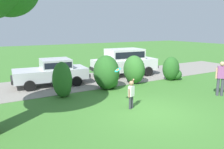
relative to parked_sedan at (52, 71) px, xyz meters
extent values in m
plane|color=#3D752D|center=(2.16, -6.61, -0.85)|extent=(80.00, 80.00, 0.00)
cube|color=gray|center=(2.16, -0.10, -0.84)|extent=(28.00, 4.40, 0.02)
ellipsoid|color=#286023|center=(-0.28, -2.71, 0.04)|extent=(0.95, 0.98, 1.77)
ellipsoid|color=#286023|center=(-0.16, -2.56, -0.54)|extent=(0.69, 0.69, 0.62)
ellipsoid|color=#286023|center=(2.32, -2.46, 0.10)|extent=(1.37, 1.65, 1.90)
ellipsoid|color=#286023|center=(2.63, -2.45, -0.50)|extent=(0.77, 0.77, 0.70)
ellipsoid|color=#33702B|center=(4.44, -2.14, 0.01)|extent=(1.22, 1.47, 1.72)
ellipsoid|color=#33702B|center=(4.57, -1.90, -0.50)|extent=(0.78, 0.78, 0.70)
ellipsoid|color=#286023|center=(7.03, -2.65, -0.08)|extent=(1.11, 1.04, 1.54)
ellipsoid|color=#286023|center=(7.40, -2.75, -0.49)|extent=(0.79, 0.79, 0.71)
cube|color=silver|center=(-0.10, 0.01, -0.17)|extent=(4.35, 2.21, 0.64)
cube|color=silver|center=(0.22, -0.02, 0.43)|extent=(1.82, 1.77, 0.56)
cube|color=black|center=(0.22, -0.02, 0.43)|extent=(1.69, 1.77, 0.34)
cylinder|color=black|center=(-1.48, -0.81, -0.55)|extent=(0.62, 0.27, 0.60)
cylinder|color=black|center=(-1.31, 1.06, -0.55)|extent=(0.62, 0.27, 0.60)
cylinder|color=black|center=(1.11, -1.05, -0.55)|extent=(0.62, 0.27, 0.60)
cylinder|color=black|center=(1.29, 0.83, -0.55)|extent=(0.62, 0.27, 0.60)
cube|color=black|center=(-2.23, 0.20, -0.33)|extent=(0.28, 1.75, 0.20)
cube|color=black|center=(2.03, -0.19, -0.33)|extent=(0.28, 1.75, 0.20)
cube|color=white|center=(5.21, 0.08, -0.05)|extent=(4.62, 2.16, 0.80)
cube|color=white|center=(5.21, 0.08, 0.71)|extent=(2.58, 1.79, 0.72)
cube|color=black|center=(5.21, 0.08, 0.71)|extent=(2.39, 1.80, 0.43)
cylinder|color=black|center=(3.75, -0.76, -0.51)|extent=(0.69, 0.27, 0.68)
cylinder|color=black|center=(3.89, 1.12, -0.51)|extent=(0.69, 0.27, 0.68)
cylinder|color=black|center=(6.54, -0.96, -0.51)|extent=(0.69, 0.27, 0.68)
cylinder|color=black|center=(6.67, 0.92, -0.51)|extent=(0.69, 0.27, 0.68)
cube|color=black|center=(2.93, 0.24, -0.25)|extent=(0.24, 1.75, 0.20)
cube|color=black|center=(7.50, -0.09, -0.25)|extent=(0.24, 1.75, 0.20)
cylinder|color=#383842|center=(1.61, -5.79, -0.57)|extent=(0.10, 0.10, 0.55)
cylinder|color=#383842|center=(1.74, -5.74, -0.57)|extent=(0.10, 0.10, 0.55)
cube|color=white|center=(1.67, -5.77, -0.08)|extent=(0.30, 0.24, 0.44)
sphere|color=#A37556|center=(1.67, -5.77, 0.26)|extent=(0.20, 0.20, 0.20)
cylinder|color=#A37556|center=(1.81, -5.67, 0.24)|extent=(0.15, 0.28, 0.39)
cylinder|color=#A37556|center=(1.53, -5.83, -0.13)|extent=(0.07, 0.07, 0.36)
cylinder|color=#1EB7B2|center=(1.33, -5.25, 0.77)|extent=(0.26, 0.28, 0.19)
cylinder|color=orange|center=(1.33, -5.25, 0.77)|extent=(0.15, 0.16, 0.12)
cylinder|color=#3F3F4C|center=(6.55, -6.41, -0.40)|extent=(0.14, 0.14, 0.90)
cylinder|color=#3F3F4C|center=(6.69, -6.56, -0.40)|extent=(0.14, 0.14, 0.90)
cube|color=#994C8C|center=(6.62, -6.48, 0.35)|extent=(0.41, 0.41, 0.60)
sphere|color=tan|center=(6.62, -6.48, 0.78)|extent=(0.22, 0.22, 0.22)
cylinder|color=tan|center=(6.47, -6.32, 0.30)|extent=(0.09, 0.09, 0.55)
camera|label=1|loc=(-3.65, -13.23, 2.50)|focal=36.38mm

